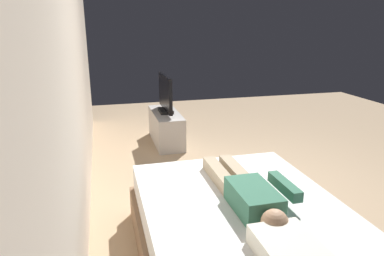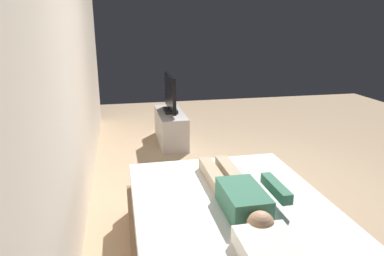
# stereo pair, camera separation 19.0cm
# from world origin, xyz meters

# --- Properties ---
(ground_plane) EXTENTS (10.00, 10.00, 0.00)m
(ground_plane) POSITION_xyz_m (0.00, 0.00, 0.00)
(ground_plane) COLOR tan
(back_wall) EXTENTS (6.40, 0.10, 2.80)m
(back_wall) POSITION_xyz_m (0.40, 1.70, 1.40)
(back_wall) COLOR beige
(back_wall) RESTS_ON ground
(bed) EXTENTS (2.00, 1.56, 0.54)m
(bed) POSITION_xyz_m (-1.10, 0.47, 0.26)
(bed) COLOR brown
(bed) RESTS_ON ground
(pillow) EXTENTS (0.48, 0.34, 0.12)m
(pillow) POSITION_xyz_m (-1.78, 0.47, 0.60)
(pillow) COLOR silver
(pillow) RESTS_ON bed
(person) EXTENTS (1.26, 0.46, 0.18)m
(person) POSITION_xyz_m (-1.07, 0.42, 0.62)
(person) COLOR #387056
(person) RESTS_ON bed
(remote) EXTENTS (0.15, 0.04, 0.02)m
(remote) POSITION_xyz_m (-0.92, 0.02, 0.55)
(remote) COLOR black
(remote) RESTS_ON bed
(tv_stand) EXTENTS (1.10, 0.40, 0.50)m
(tv_stand) POSITION_xyz_m (2.00, 0.49, 0.25)
(tv_stand) COLOR #B7B2AD
(tv_stand) RESTS_ON ground
(tv) EXTENTS (0.88, 0.20, 0.59)m
(tv) POSITION_xyz_m (2.00, 0.49, 0.78)
(tv) COLOR black
(tv) RESTS_ON tv_stand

